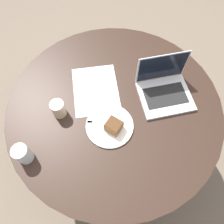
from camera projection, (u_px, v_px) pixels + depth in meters
name	position (u px, v px, depth m)	size (l,w,h in m)	color
ground_plane	(113.00, 146.00, 1.93)	(12.00, 12.00, 0.00)	#6B5B4C
dining_table	(114.00, 114.00, 1.36)	(1.24, 1.24, 0.76)	black
paper_document	(96.00, 90.00, 1.30)	(0.40, 0.34, 0.00)	white
plate	(110.00, 126.00, 1.19)	(0.26, 0.26, 0.01)	silver
cake_slice	(114.00, 126.00, 1.15)	(0.10, 0.10, 0.06)	brown
fork	(99.00, 122.00, 1.19)	(0.03, 0.17, 0.00)	silver
coffee_glass	(58.00, 109.00, 1.18)	(0.07, 0.07, 0.10)	#C6AD89
water_glass	(23.00, 154.00, 1.06)	(0.08, 0.08, 0.11)	silver
laptop	(164.00, 89.00, 1.26)	(0.34, 0.36, 0.22)	silver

